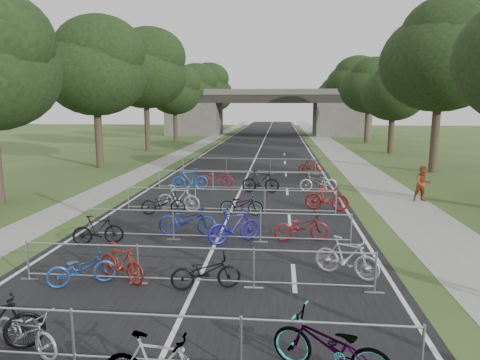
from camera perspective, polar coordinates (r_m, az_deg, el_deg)
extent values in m
cube|color=black|center=(53.49, 3.02, 4.92)|extent=(11.00, 140.00, 0.01)
cube|color=gray|center=(53.76, 11.60, 4.76)|extent=(3.00, 140.00, 0.01)
cube|color=gray|center=(54.31, -4.94, 4.97)|extent=(2.00, 140.00, 0.01)
cube|color=silver|center=(53.49, 3.02, 4.91)|extent=(0.12, 140.00, 0.00)
cube|color=#4E4B46|center=(69.62, -6.04, 8.10)|extent=(8.00, 8.00, 5.00)
cube|color=#4E4B46|center=(68.91, 13.26, 7.88)|extent=(8.00, 8.00, 5.00)
cube|color=black|center=(68.28, 3.59, 10.70)|extent=(30.00, 8.00, 1.20)
cube|color=#4E4B46|center=(64.50, 3.49, 11.64)|extent=(30.00, 0.40, 0.90)
cube|color=#4E4B46|center=(72.09, 3.70, 11.46)|extent=(30.00, 0.40, 0.90)
cylinder|color=#33261C|center=(34.17, -18.32, 5.54)|extent=(0.56, 0.56, 4.72)
ellipsoid|color=black|center=(34.17, -18.75, 13.30)|extent=(7.56, 7.56, 6.20)
sphere|color=black|center=(33.61, -18.29, 15.98)|extent=(6.05, 6.05, 6.05)
sphere|color=black|center=(34.77, -19.09, 11.65)|extent=(4.91, 4.91, 4.91)
cylinder|color=#33261C|center=(33.13, 24.55, 5.36)|extent=(0.56, 0.56, 5.11)
ellipsoid|color=black|center=(33.19, 25.19, 14.00)|extent=(8.18, 8.18, 6.70)
sphere|color=black|center=(33.10, 26.73, 16.75)|extent=(6.54, 6.54, 6.54)
sphere|color=black|center=(33.43, 23.94, 12.29)|extent=(5.31, 5.31, 5.31)
cylinder|color=#33261C|center=(45.39, -12.27, 7.12)|extent=(0.56, 0.56, 5.25)
ellipsoid|color=black|center=(45.44, -12.52, 13.61)|extent=(8.40, 8.40, 6.89)
sphere|color=black|center=(44.94, -12.05, 15.82)|extent=(6.72, 6.72, 6.72)
sphere|color=black|center=(46.01, -12.88, 12.24)|extent=(5.46, 5.46, 5.46)
cylinder|color=#33261C|center=(44.66, 19.49, 5.84)|extent=(0.56, 0.56, 3.85)
ellipsoid|color=black|center=(44.59, 19.77, 10.68)|extent=(6.16, 6.16, 5.05)
sphere|color=black|center=(44.30, 20.80, 12.22)|extent=(4.93, 4.93, 4.93)
sphere|color=black|center=(44.94, 18.93, 9.73)|extent=(4.00, 4.00, 4.00)
cylinder|color=#33261C|center=(56.96, -8.61, 7.24)|extent=(0.56, 0.56, 4.20)
ellipsoid|color=black|center=(56.92, -8.72, 11.38)|extent=(6.72, 6.72, 5.51)
sphere|color=black|center=(56.34, -8.27, 12.78)|extent=(5.38, 5.38, 5.38)
sphere|color=black|center=(57.51, -9.06, 10.52)|extent=(4.37, 4.37, 4.37)
cylinder|color=#33261C|center=(56.34, 16.56, 7.06)|extent=(0.56, 0.56, 4.48)
ellipsoid|color=black|center=(56.32, 16.78, 11.52)|extent=(7.17, 7.17, 5.88)
sphere|color=black|center=(56.02, 17.58, 12.96)|extent=(5.73, 5.73, 5.73)
sphere|color=black|center=(56.70, 16.13, 10.63)|extent=(4.66, 4.66, 4.66)
cylinder|color=#33261C|center=(68.65, -6.20, 7.96)|extent=(0.56, 0.56, 4.72)
ellipsoid|color=black|center=(68.65, -6.27, 11.82)|extent=(7.56, 7.56, 6.20)
sphere|color=black|center=(68.11, -5.88, 13.12)|extent=(6.05, 6.05, 6.05)
sphere|color=black|center=(69.21, -6.59, 11.02)|extent=(4.91, 4.91, 4.91)
cylinder|color=#33261C|center=(68.14, 14.63, 7.85)|extent=(0.56, 0.56, 5.11)
ellipsoid|color=black|center=(68.16, 14.82, 12.05)|extent=(8.18, 8.18, 6.70)
sphere|color=black|center=(67.86, 15.47, 13.42)|extent=(6.54, 6.54, 6.54)
sphere|color=black|center=(68.55, 14.29, 11.21)|extent=(5.31, 5.31, 5.31)
cylinder|color=#33261C|center=(80.43, -4.49, 8.46)|extent=(0.56, 0.56, 5.25)
ellipsoid|color=black|center=(80.46, -4.54, 12.13)|extent=(8.40, 8.40, 6.89)
sphere|color=black|center=(79.95, -4.18, 13.35)|extent=(6.72, 6.72, 6.72)
sphere|color=black|center=(81.01, -4.82, 11.36)|extent=(5.46, 5.46, 5.46)
cylinder|color=#33261C|center=(80.02, 13.25, 7.72)|extent=(0.56, 0.56, 3.85)
ellipsoid|color=black|center=(79.98, 13.35, 10.42)|extent=(6.16, 6.16, 5.05)
sphere|color=black|center=(79.59, 13.88, 11.29)|extent=(4.93, 4.93, 4.93)
sphere|color=black|center=(80.40, 12.93, 9.88)|extent=(4.00, 4.00, 4.00)
cylinder|color=#33261C|center=(92.29, -3.21, 8.34)|extent=(0.56, 0.56, 4.20)
ellipsoid|color=black|center=(92.26, -3.23, 10.90)|extent=(6.72, 6.72, 5.51)
sphere|color=black|center=(91.71, -2.91, 11.74)|extent=(5.38, 5.38, 5.38)
sphere|color=black|center=(92.82, -3.49, 10.37)|extent=(4.37, 4.37, 4.37)
cylinder|color=#33261C|center=(91.91, 12.24, 8.21)|extent=(0.56, 0.56, 4.48)
ellipsoid|color=black|center=(91.90, 12.34, 10.95)|extent=(7.17, 7.17, 5.88)
sphere|color=black|center=(91.52, 12.79, 11.83)|extent=(5.73, 5.73, 5.73)
sphere|color=black|center=(92.32, 11.97, 10.40)|extent=(4.66, 4.66, 4.66)
cylinder|color=#A8ABB0|center=(8.04, -11.32, -17.24)|extent=(9.20, 0.04, 0.04)
cylinder|color=#A8ABB0|center=(8.47, -11.11, -22.49)|extent=(9.20, 0.04, 0.04)
cylinder|color=#A8ABB0|center=(8.81, -21.36, -18.90)|extent=(0.05, 0.05, 1.10)
cylinder|color=#A8ABB0|center=(8.02, 0.14, -21.20)|extent=(0.05, 0.05, 1.10)
cylinder|color=#A8ABB0|center=(8.36, 23.11, -20.66)|extent=(0.05, 0.05, 1.10)
cylinder|color=#A8ABB0|center=(11.26, -6.06, -9.01)|extent=(9.20, 0.04, 0.04)
cylinder|color=#A8ABB0|center=(11.58, -5.97, -13.09)|extent=(9.20, 0.04, 0.04)
cylinder|color=#A8ABB0|center=(13.11, -26.44, -9.58)|extent=(0.05, 0.05, 1.10)
cube|color=#A8ABB0|center=(13.28, -26.26, -11.77)|extent=(0.50, 0.08, 0.03)
cylinder|color=#A8ABB0|center=(11.82, -13.45, -10.88)|extent=(0.05, 0.05, 1.10)
cube|color=#A8ABB0|center=(12.02, -13.35, -13.27)|extent=(0.50, 0.08, 0.03)
cylinder|color=#A8ABB0|center=(11.25, 1.84, -11.70)|extent=(0.05, 0.05, 1.10)
cube|color=#A8ABB0|center=(11.46, 1.82, -14.19)|extent=(0.50, 0.08, 0.03)
cylinder|color=#A8ABB0|center=(11.49, 17.62, -11.70)|extent=(0.05, 0.05, 1.10)
cube|color=#A8ABB0|center=(11.70, 17.47, -14.14)|extent=(0.50, 0.08, 0.03)
cylinder|color=#A8ABB0|center=(14.85, -3.17, -4.28)|extent=(9.20, 0.04, 0.04)
cylinder|color=#A8ABB0|center=(15.09, -3.14, -7.48)|extent=(9.20, 0.04, 0.04)
cylinder|color=#A8ABB0|center=(16.29, -19.44, -5.38)|extent=(0.05, 0.05, 1.10)
cube|color=#A8ABB0|center=(16.44, -19.34, -7.18)|extent=(0.50, 0.08, 0.03)
cylinder|color=#A8ABB0|center=(15.28, -8.88, -5.92)|extent=(0.05, 0.05, 1.10)
cube|color=#A8ABB0|center=(15.43, -8.83, -7.83)|extent=(0.50, 0.08, 0.03)
cylinder|color=#A8ABB0|center=(14.84, 2.75, -6.29)|extent=(0.05, 0.05, 1.10)
cube|color=#A8ABB0|center=(15.00, 2.73, -8.25)|extent=(0.50, 0.08, 0.03)
cylinder|color=#A8ABB0|center=(15.03, 14.58, -6.40)|extent=(0.05, 0.05, 1.10)
cube|color=#A8ABB0|center=(15.19, 14.49, -8.34)|extent=(0.50, 0.08, 0.03)
cylinder|color=#A8ABB0|center=(18.72, -1.37, -1.28)|extent=(9.20, 0.04, 0.04)
cylinder|color=#A8ABB0|center=(18.91, -1.36, -3.87)|extent=(9.20, 0.04, 0.04)
cylinder|color=#A8ABB0|center=(19.88, -14.66, -2.41)|extent=(0.05, 0.05, 1.10)
cube|color=#A8ABB0|center=(20.00, -14.59, -3.91)|extent=(0.50, 0.08, 0.03)
cylinder|color=#A8ABB0|center=(19.06, -5.95, -2.67)|extent=(0.05, 0.05, 1.10)
cube|color=#A8ABB0|center=(19.19, -5.92, -4.23)|extent=(0.50, 0.08, 0.03)
cylinder|color=#A8ABB0|center=(18.71, 3.31, -2.87)|extent=(0.05, 0.05, 1.10)
cube|color=#A8ABB0|center=(18.84, 3.29, -4.45)|extent=(0.50, 0.08, 0.03)
cylinder|color=#A8ABB0|center=(18.86, 12.67, -3.00)|extent=(0.05, 0.05, 1.10)
cube|color=#A8ABB0|center=(18.99, 12.61, -4.57)|extent=(0.50, 0.08, 0.03)
cylinder|color=#A8ABB0|center=(23.62, 0.04, 1.07)|extent=(9.20, 0.04, 0.04)
cylinder|color=#A8ABB0|center=(23.77, 0.04, -1.00)|extent=(9.20, 0.04, 0.04)
cylinder|color=#A8ABB0|center=(24.55, -10.71, 0.06)|extent=(0.05, 0.05, 1.10)
cube|color=#A8ABB0|center=(24.65, -10.67, -1.17)|extent=(0.50, 0.08, 0.03)
cylinder|color=#A8ABB0|center=(23.89, -3.62, -0.06)|extent=(0.05, 0.05, 1.10)
cube|color=#A8ABB0|center=(23.99, -3.61, -1.32)|extent=(0.50, 0.08, 0.03)
cylinder|color=#A8ABB0|center=(23.61, 3.75, -0.18)|extent=(0.05, 0.05, 1.10)
cube|color=#A8ABB0|center=(23.71, 3.73, -1.45)|extent=(0.50, 0.08, 0.03)
cylinder|color=#A8ABB0|center=(23.73, 11.17, -0.30)|extent=(0.05, 0.05, 1.10)
cube|color=#A8ABB0|center=(23.83, 11.13, -1.56)|extent=(0.50, 0.08, 0.03)
cylinder|color=#A8ABB0|center=(29.54, 1.12, 2.87)|extent=(9.20, 0.04, 0.04)
cylinder|color=#A8ABB0|center=(29.66, 1.11, 1.20)|extent=(9.20, 0.04, 0.04)
cylinder|color=#A8ABB0|center=(30.29, -7.60, 2.00)|extent=(0.05, 0.05, 1.10)
cube|color=#A8ABB0|center=(30.37, -7.58, 1.00)|extent=(0.50, 0.08, 0.03)
cylinder|color=#A8ABB0|center=(29.76, -1.83, 1.94)|extent=(0.05, 0.05, 1.10)
cube|color=#A8ABB0|center=(29.84, -1.83, 0.93)|extent=(0.50, 0.08, 0.03)
cylinder|color=#A8ABB0|center=(29.54, 4.08, 1.86)|extent=(0.05, 0.05, 1.10)
cube|color=#A8ABB0|center=(29.62, 4.07, 0.84)|extent=(0.50, 0.08, 0.03)
cylinder|color=#A8ABB0|center=(29.63, 10.02, 1.76)|extent=(0.05, 0.05, 1.10)
cube|color=#A8ABB0|center=(29.71, 9.99, 0.74)|extent=(0.50, 0.08, 0.03)
imported|color=#94949A|center=(9.56, -26.59, -17.56)|extent=(1.82, 1.23, 0.90)
imported|color=#A8ABB0|center=(8.10, 11.98, -20.95)|extent=(2.28, 1.55, 1.13)
imported|color=#1B4995|center=(12.22, -20.38, -10.99)|extent=(1.84, 1.35, 0.92)
imported|color=maroon|center=(12.11, -15.55, -10.62)|extent=(1.74, 1.27, 1.04)
imported|color=black|center=(11.27, -4.58, -12.09)|extent=(1.90, 1.04, 0.95)
imported|color=#AAA8B0|center=(12.30, 14.03, -10.02)|extent=(1.88, 1.38, 1.12)
imported|color=black|center=(15.41, -18.39, -6.36)|extent=(1.75, 0.94, 1.01)
imported|color=navy|center=(15.74, -7.02, -5.36)|extent=(2.15, 0.79, 1.12)
imported|color=#1F1B97|center=(14.76, -0.77, -6.20)|extent=(1.97, 1.52, 1.18)
imported|color=maroon|center=(15.16, 8.24, -6.20)|extent=(2.02, 1.03, 1.01)
imported|color=black|center=(18.84, -10.18, -3.07)|extent=(2.00, 1.00, 1.01)
imported|color=#A0A0A8|center=(19.20, -8.23, -2.47)|extent=(2.06, 0.83, 1.20)
imported|color=#A8ABB0|center=(18.43, 0.21, -3.28)|extent=(1.85, 0.69, 0.96)
imported|color=maroon|center=(19.64, 11.50, -2.34)|extent=(2.02, 0.95, 1.17)
imported|color=#1B4C96|center=(23.98, -6.72, 0.08)|extent=(2.12, 1.05, 1.23)
imported|color=maroon|center=(24.85, -3.25, 0.29)|extent=(2.03, 0.74, 1.06)
imported|color=black|center=(23.17, 2.77, -0.22)|extent=(2.04, 0.63, 1.22)
imported|color=#ACACB4|center=(23.80, 10.43, -0.27)|extent=(2.12, 0.94, 1.08)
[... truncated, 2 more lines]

